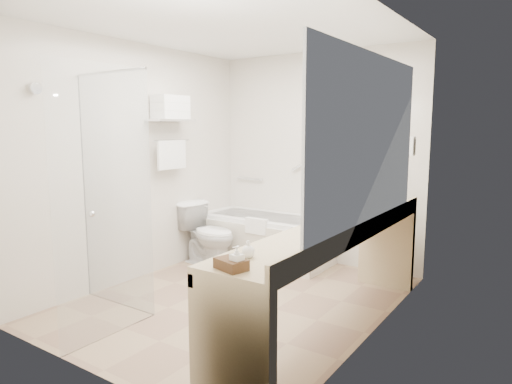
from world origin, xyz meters
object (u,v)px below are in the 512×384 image
Objects in this scene: amenity_basket at (231,264)px; water_bottle_left at (372,200)px; toilet at (208,235)px; vanity_counter at (332,255)px; bathtub at (265,238)px.

amenity_basket is 0.92× the size of water_bottle_left.
vanity_counter is at bearing -106.43° from toilet.
bathtub is 8.91× the size of amenity_basket.
vanity_counter reaches higher than toilet.
bathtub is 2.09m from vanity_counter.
amenity_basket reaches higher than toilet.
amenity_basket is 2.25m from water_bottle_left.
water_bottle_left is at bearing 93.29° from vanity_counter.
vanity_counter is 15.04× the size of amenity_basket.
toilet is at bearing 132.67° from amenity_basket.
water_bottle_left is (1.47, -0.39, 0.66)m from bathtub.
water_bottle_left is (-0.06, 1.00, 0.30)m from vanity_counter.
toilet reaches higher than bathtub.
vanity_counter is 1.27m from amenity_basket.
bathtub is 0.59× the size of vanity_counter.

